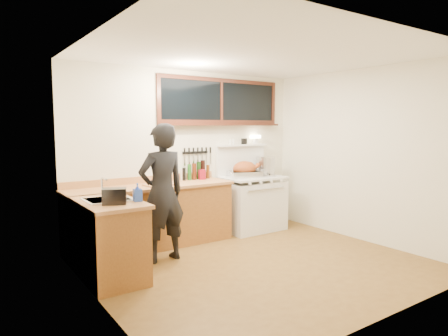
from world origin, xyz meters
TOP-DOWN VIEW (x-y plane):
  - ground_plane at (0.00, 0.00)m, footprint 4.00×3.50m
  - room_shell at (0.00, 0.00)m, footprint 4.10×3.60m
  - counter_back at (-0.80, 1.45)m, footprint 2.44×0.64m
  - counter_left at (-1.70, 0.62)m, footprint 0.64×1.09m
  - sink_unit at (-1.68, 0.70)m, footprint 0.50×0.45m
  - vintage_stove at (1.00, 1.41)m, footprint 1.02×0.74m
  - back_window at (0.60, 1.72)m, footprint 2.32×0.13m
  - left_doorway at (-1.99, -0.55)m, footprint 0.02×1.04m
  - knife_strip at (0.12, 1.73)m, footprint 0.52×0.03m
  - man at (-0.93, 0.83)m, footprint 0.68×0.48m
  - soap_bottle at (-1.43, 0.41)m, footprint 0.11×0.11m
  - toaster at (-1.70, 0.40)m, footprint 0.30×0.26m
  - cutting_board at (-0.72, 1.37)m, footprint 0.40×0.32m
  - roast_turkey at (0.87, 1.43)m, footprint 0.59×0.51m
  - stockpot at (1.38, 1.51)m, footprint 0.37×0.37m
  - saucepan at (1.13, 1.62)m, footprint 0.18×0.29m
  - pot_lid at (1.29, 1.29)m, footprint 0.29×0.29m
  - coffee_tin at (0.12, 1.58)m, footprint 0.12×0.10m
  - pitcher at (-0.16, 1.68)m, footprint 0.10×0.10m
  - bottle_cluster at (0.07, 1.63)m, footprint 0.49×0.07m

SIDE VIEW (x-z plane):
  - ground_plane at x=0.00m, z-range -0.02..0.00m
  - counter_left at x=-1.70m, z-range 0.00..0.90m
  - counter_back at x=-0.80m, z-range -0.05..0.95m
  - vintage_stove at x=1.00m, z-range -0.33..1.26m
  - sink_unit at x=-1.68m, z-range 0.66..1.03m
  - man at x=-0.93m, z-range 0.00..1.78m
  - pot_lid at x=1.29m, z-range 0.89..0.93m
  - cutting_board at x=-0.72m, z-range 0.89..1.02m
  - saucepan at x=1.13m, z-range 0.90..1.02m
  - coffee_tin at x=0.12m, z-range 0.90..1.06m
  - pitcher at x=-0.16m, z-range 0.90..1.07m
  - toaster at x=-1.70m, z-range 0.90..1.07m
  - soap_bottle at x=-1.43m, z-range 0.90..1.10m
  - roast_turkey at x=0.87m, z-range 0.87..1.14m
  - bottle_cluster at x=0.07m, z-range 0.88..1.18m
  - stockpot at x=1.38m, z-range 0.90..1.22m
  - left_doorway at x=-1.99m, z-range 0.00..2.17m
  - knife_strip at x=0.12m, z-range 1.17..1.45m
  - room_shell at x=0.00m, z-range 0.32..2.97m
  - back_window at x=0.60m, z-range 1.68..2.45m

